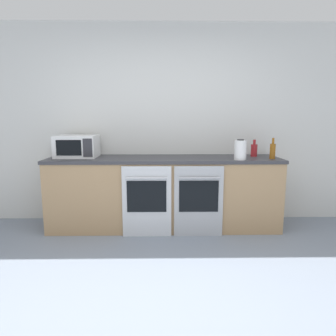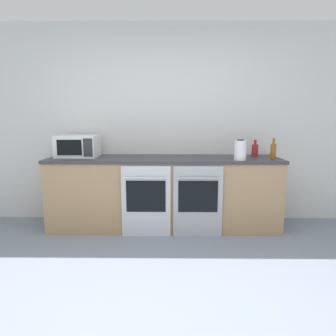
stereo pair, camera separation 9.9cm
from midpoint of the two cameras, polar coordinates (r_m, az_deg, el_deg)
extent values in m
plane|color=gray|center=(2.39, -1.93, -25.93)|extent=(16.00, 16.00, 0.00)
cube|color=silver|center=(4.07, -1.48, 8.30)|extent=(10.00, 0.06, 2.60)
cube|color=tan|center=(3.84, -1.48, -4.93)|extent=(2.85, 0.65, 0.86)
cube|color=#38383D|center=(3.75, -1.51, 1.73)|extent=(2.87, 0.67, 0.04)
cube|color=silver|center=(3.52, -4.87, -6.43)|extent=(0.57, 0.03, 0.84)
cube|color=black|center=(3.48, -4.90, -5.44)|extent=(0.46, 0.01, 0.37)
cylinder|color=silver|center=(3.41, -4.98, -1.97)|extent=(0.47, 0.02, 0.02)
cube|color=#A8AAAF|center=(3.53, 5.03, -6.39)|extent=(0.57, 0.03, 0.84)
cube|color=black|center=(3.49, 5.07, -5.41)|extent=(0.46, 0.01, 0.37)
cylinder|color=#A8AAAF|center=(3.42, 5.16, -1.94)|extent=(0.47, 0.02, 0.02)
cube|color=silver|center=(3.96, -17.60, 3.97)|extent=(0.50, 0.39, 0.27)
cube|color=black|center=(3.78, -19.11, 3.66)|extent=(0.30, 0.01, 0.19)
cube|color=#2D2D33|center=(3.72, -15.81, 3.73)|extent=(0.11, 0.01, 0.22)
cylinder|color=maroon|center=(3.98, 15.39, 3.25)|extent=(0.08, 0.08, 0.15)
cylinder|color=maroon|center=(3.97, 15.45, 4.80)|extent=(0.03, 0.03, 0.06)
cylinder|color=#8C5114|center=(3.80, 18.59, 3.03)|extent=(0.07, 0.07, 0.18)
cylinder|color=#8C5114|center=(3.79, 18.69, 4.92)|extent=(0.03, 0.03, 0.07)
cylinder|color=white|center=(3.61, 12.84, 3.35)|extent=(0.14, 0.14, 0.23)
cylinder|color=#262628|center=(3.60, 12.91, 5.26)|extent=(0.08, 0.08, 0.01)
camera|label=1|loc=(0.05, -90.75, -0.12)|focal=32.00mm
camera|label=2|loc=(0.05, 89.25, 0.12)|focal=32.00mm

